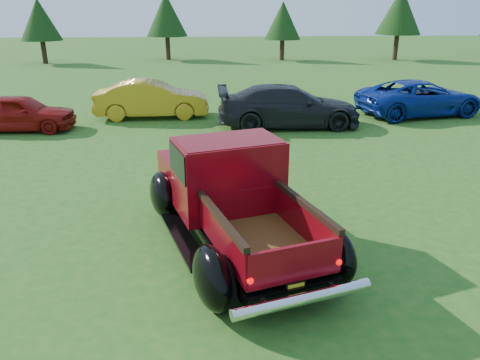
# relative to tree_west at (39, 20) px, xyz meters

# --- Properties ---
(ground) EXTENTS (120.00, 120.00, 0.00)m
(ground) POSITION_rel_tree_west_xyz_m (12.00, -29.00, -3.11)
(ground) COLOR #225919
(ground) RESTS_ON ground
(tree_west) EXTENTS (2.94, 2.94, 4.60)m
(tree_west) POSITION_rel_tree_west_xyz_m (0.00, 0.00, 0.00)
(tree_west) COLOR #332114
(tree_west) RESTS_ON ground
(tree_mid_left) EXTENTS (3.20, 3.20, 5.00)m
(tree_mid_left) POSITION_rel_tree_west_xyz_m (9.00, 2.00, 0.27)
(tree_mid_left) COLOR #332114
(tree_mid_left) RESTS_ON ground
(tree_mid_right) EXTENTS (2.82, 2.82, 4.40)m
(tree_mid_right) POSITION_rel_tree_west_xyz_m (18.00, 1.00, -0.14)
(tree_mid_right) COLOR #332114
(tree_mid_right) RESTS_ON ground
(tree_east) EXTENTS (3.46, 3.46, 5.40)m
(tree_east) POSITION_rel_tree_west_xyz_m (27.00, 0.50, 0.55)
(tree_east) COLOR #332114
(tree_east) RESTS_ON ground
(pickup_truck) EXTENTS (3.57, 5.45, 1.90)m
(pickup_truck) POSITION_rel_tree_west_xyz_m (12.31, -28.90, -2.21)
(pickup_truck) COLOR black
(pickup_truck) RESTS_ON ground
(show_car_red) EXTENTS (3.75, 1.63, 1.26)m
(show_car_red) POSITION_rel_tree_west_xyz_m (5.50, -20.39, -2.48)
(show_car_red) COLOR maroon
(show_car_red) RESTS_ON ground
(show_car_yellow) EXTENTS (4.36, 1.68, 1.42)m
(show_car_yellow) POSITION_rel_tree_west_xyz_m (9.86, -18.65, -2.40)
(show_car_yellow) COLOR gold
(show_car_yellow) RESTS_ON ground
(show_car_grey) EXTENTS (5.07, 2.09, 1.47)m
(show_car_grey) POSITION_rel_tree_west_xyz_m (14.87, -20.46, -2.38)
(show_car_grey) COLOR black
(show_car_grey) RESTS_ON ground
(show_car_blue) EXTENTS (5.29, 3.20, 1.37)m
(show_car_blue) POSITION_rel_tree_west_xyz_m (20.35, -19.01, -2.42)
(show_car_blue) COLOR navy
(show_car_blue) RESTS_ON ground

